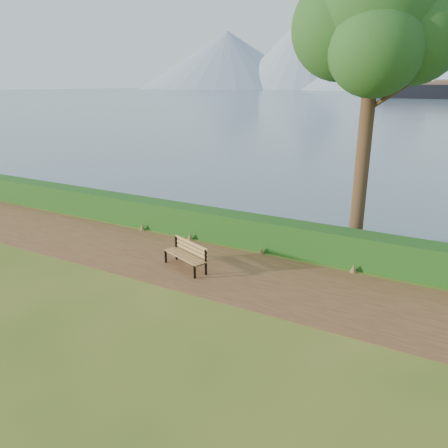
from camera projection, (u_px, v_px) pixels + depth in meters
The scene contains 5 objects.
ground at pixel (183, 266), 12.90m from camera, with size 140.00×140.00×0.00m, color #435D1A.
path at pixel (188, 263), 13.14m from camera, with size 40.00×3.40×0.01m, color brown.
hedge at pixel (226, 227), 14.90m from camera, with size 32.00×0.85×1.00m, color #1D4915.
bench at pixel (187, 253), 12.66m from camera, with size 1.64×0.99×0.79m.
tree at pixel (376, 18), 12.24m from camera, with size 4.81×3.97×9.29m.
Camera 1 is at (6.90, -9.76, 5.16)m, focal length 35.00 mm.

